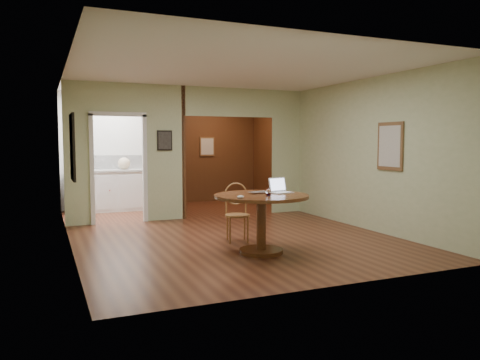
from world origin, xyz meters
name	(u,v)px	position (x,y,z in m)	size (l,w,h in m)	color
floor	(241,242)	(0.00, 0.00, 0.00)	(5.00, 5.00, 0.00)	#4A2115
room_shell	(164,155)	(-0.47, 3.10, 1.29)	(5.20, 7.50, 5.00)	white
dining_table	(261,210)	(-0.04, -0.80, 0.62)	(1.33, 1.33, 0.83)	brown
chair	(237,209)	(-0.04, 0.08, 0.51)	(0.47, 0.47, 0.92)	#9F5A38
open_laptop	(280,189)	(0.31, -0.68, 0.89)	(0.35, 0.33, 0.22)	silver
closed_laptop	(261,193)	(0.02, -0.69, 0.85)	(0.35, 0.22, 0.03)	#A8A8AC
mouse	(240,197)	(-0.49, -1.11, 0.85)	(0.10, 0.06, 0.04)	silver
wine_glass	(268,192)	(-0.01, -0.96, 0.88)	(0.09, 0.09, 0.10)	white
pen	(269,196)	(0.00, -0.98, 0.84)	(0.01, 0.01, 0.13)	#0B1550
kitchen_cabinet	(115,190)	(-1.35, 4.20, 0.47)	(2.06, 0.60, 0.94)	white
grocery_bag	(124,163)	(-1.13, 4.20, 1.08)	(0.27, 0.23, 0.27)	beige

